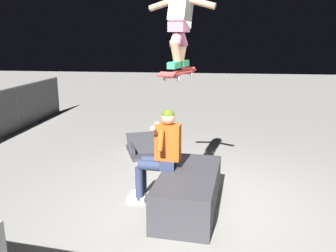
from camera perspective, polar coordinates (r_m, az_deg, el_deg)
ground_plane at (r=5.06m, az=4.74°, el=-12.78°), size 40.00×40.00×0.00m
ledge_box_main at (r=4.83m, az=3.42°, el=-10.63°), size 1.68×0.89×0.53m
person_sitting_on_ledge at (r=4.87m, az=-1.27°, el=-4.07°), size 0.60×0.77×1.36m
skateboard at (r=4.55m, az=1.76°, el=8.69°), size 1.04×0.42×0.13m
skater_airborne at (r=4.59m, az=2.05°, el=17.32°), size 0.64×0.88×1.12m
kicker_ramp at (r=7.20m, az=-2.74°, el=-3.87°), size 1.26×1.23×0.43m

